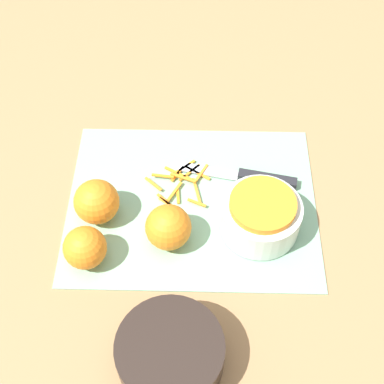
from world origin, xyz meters
name	(u,v)px	position (x,y,z in m)	size (l,w,h in m)	color
ground_plane	(192,203)	(0.00, 0.00, 0.00)	(4.00, 4.00, 0.00)	#9E754C
cutting_board	(192,202)	(0.00, 0.00, 0.00)	(0.47, 0.37, 0.01)	#84B793
bowl_speckled	(261,215)	(-0.12, 0.05, 0.04)	(0.14, 0.14, 0.08)	silver
bowl_dark	(170,354)	(0.03, 0.30, 0.03)	(0.16, 0.16, 0.07)	black
knife	(256,178)	(-0.12, -0.05, 0.01)	(0.24, 0.07, 0.02)	#232328
orange_left	(97,202)	(0.17, 0.03, 0.05)	(0.08, 0.08, 0.08)	orange
orange_right	(85,248)	(0.18, 0.13, 0.04)	(0.08, 0.08, 0.08)	orange
orange_back	(168,227)	(0.04, 0.09, 0.05)	(0.08, 0.08, 0.08)	orange
peel_pile	(182,182)	(0.02, -0.04, 0.01)	(0.13, 0.12, 0.01)	orange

